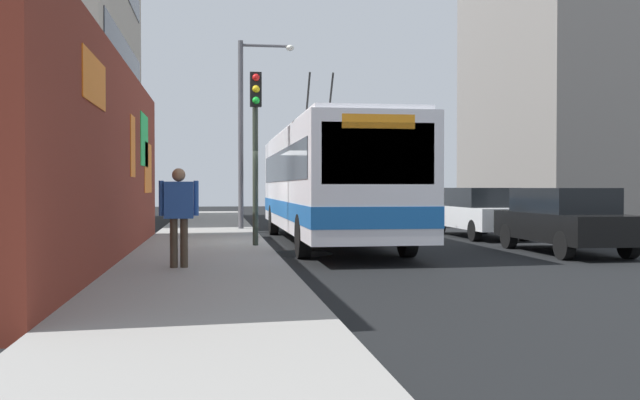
{
  "coord_description": "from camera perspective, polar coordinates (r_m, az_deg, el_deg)",
  "views": [
    {
      "loc": [
        -18.26,
        1.34,
        1.6
      ],
      "look_at": [
        1.71,
        -1.67,
        1.23
      ],
      "focal_mm": 39.15,
      "sensor_mm": 36.0,
      "label": 1
    }
  ],
  "objects": [
    {
      "name": "graffiti_wall",
      "position": [
        14.91,
        -16.32,
        3.01
      ],
      "size": [
        14.97,
        0.32,
        4.23
      ],
      "color": "maroon",
      "rests_on": "ground_plane"
    },
    {
      "name": "parked_car_white",
      "position": [
        22.83,
        12.87,
        -0.89
      ],
      "size": [
        4.9,
        1.78,
        1.58
      ],
      "color": "white",
      "rests_on": "ground_plane"
    },
    {
      "name": "traffic_light",
      "position": [
        17.38,
        -5.29,
        5.79
      ],
      "size": [
        0.49,
        0.28,
        4.29
      ],
      "color": "#2D382D",
      "rests_on": "sidewalk_slab"
    },
    {
      "name": "street_lamp",
      "position": [
        24.68,
        -5.97,
        6.5
      ],
      "size": [
        0.44,
        1.96,
        6.56
      ],
      "color": "#4C4C51",
      "rests_on": "sidewalk_slab"
    },
    {
      "name": "ground_plane",
      "position": [
        18.38,
        -4.36,
        -3.94
      ],
      "size": [
        80.0,
        80.0,
        0.0
      ],
      "primitive_type": "plane",
      "color": "black"
    },
    {
      "name": "parked_car_black",
      "position": [
        17.86,
        19.29,
        -1.46
      ],
      "size": [
        4.42,
        1.75,
        1.58
      ],
      "color": "black",
      "rests_on": "ground_plane"
    },
    {
      "name": "curbside_puddle",
      "position": [
        16.75,
        -1.88,
        -4.42
      ],
      "size": [
        1.71,
        1.71,
        0.0
      ],
      "primitive_type": "cylinder",
      "color": "black",
      "rests_on": "ground_plane"
    },
    {
      "name": "sidewalk_slab",
      "position": [
        18.33,
        -9.36,
        -3.73
      ],
      "size": [
        48.0,
        3.2,
        0.15
      ],
      "primitive_type": "cube",
      "color": "gray",
      "rests_on": "ground_plane"
    },
    {
      "name": "pedestrian_near_wall",
      "position": [
        12.8,
        -11.47,
        -0.68
      ],
      "size": [
        0.24,
        0.71,
        1.79
      ],
      "color": "#3F3326",
      "rests_on": "sidewalk_slab"
    },
    {
      "name": "city_bus",
      "position": [
        19.63,
        0.64,
        1.67
      ],
      "size": [
        12.37,
        2.68,
        5.03
      ],
      "color": "silver",
      "rests_on": "ground_plane"
    },
    {
      "name": "building_far_right",
      "position": [
        40.24,
        19.32,
        13.2
      ],
      "size": [
        12.64,
        7.33,
        20.21
      ],
      "color": "gray",
      "rests_on": "ground_plane"
    }
  ]
}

